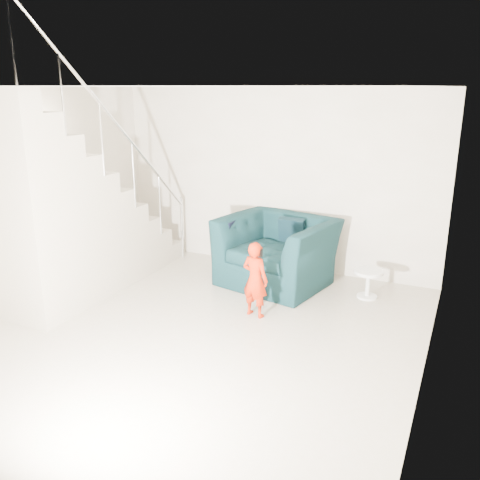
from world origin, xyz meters
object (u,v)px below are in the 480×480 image
at_px(armchair, 277,251).
at_px(staircase, 71,226).
at_px(toddler, 255,279).
at_px(side_table, 368,279).

bearing_deg(armchair, staircase, -135.31).
bearing_deg(armchair, toddler, -70.45).
relative_size(toddler, staircase, 0.26).
xyz_separation_m(armchair, side_table, (1.29, 0.01, -0.21)).
height_order(toddler, side_table, toddler).
bearing_deg(staircase, armchair, 32.83).
distance_m(toddler, staircase, 2.55).
xyz_separation_m(armchair, staircase, (-2.33, -1.50, 0.48)).
distance_m(side_table, staircase, 3.98).
xyz_separation_m(armchair, toddler, (0.15, -1.13, -0.00)).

